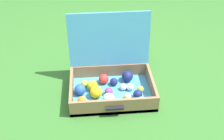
# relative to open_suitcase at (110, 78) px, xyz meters

# --- Properties ---
(ground_plane) EXTENTS (16.00, 16.00, 0.00)m
(ground_plane) POSITION_rel_open_suitcase_xyz_m (0.09, -0.02, -0.10)
(ground_plane) COLOR #336B28
(open_suitcase) EXTENTS (0.56, 0.47, 0.50)m
(open_suitcase) POSITION_rel_open_suitcase_xyz_m (0.00, 0.00, 0.00)
(open_suitcase) COLOR #4799C6
(open_suitcase) RESTS_ON ground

